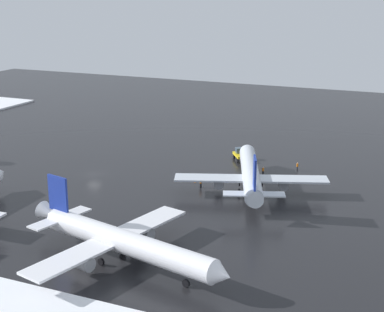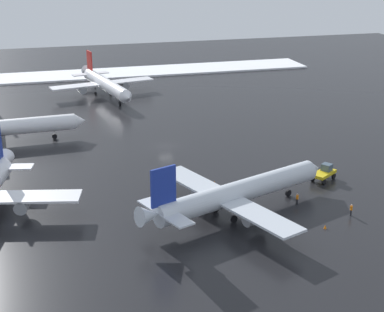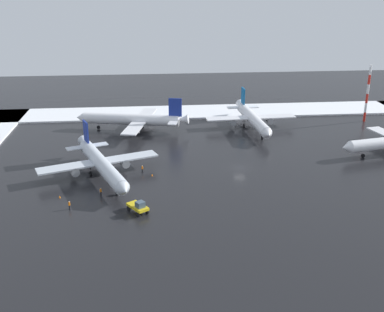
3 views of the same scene
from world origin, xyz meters
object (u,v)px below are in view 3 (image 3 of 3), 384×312
at_px(airplane_far_rear, 253,118).
at_px(pushback_tug, 138,206).
at_px(ground_crew_by_nose_gear, 142,169).
at_px(traffic_cone_near_nose, 60,197).
at_px(airplane_foreground_jet, 133,120).
at_px(ground_crew_beside_wing, 101,191).
at_px(traffic_cone_mid_line, 152,175).
at_px(antenna_mast, 367,94).
at_px(airplane_parked_starboard, 101,164).
at_px(ground_crew_near_tug, 69,205).

distance_m(airplane_far_rear, pushback_tug, 60.46).
height_order(ground_crew_by_nose_gear, traffic_cone_near_nose, ground_crew_by_nose_gear).
bearing_deg(airplane_far_rear, airplane_foreground_jet, -95.80).
xyz_separation_m(pushback_tug, ground_crew_beside_wing, (7.62, -8.27, -0.31)).
distance_m(pushback_tug, traffic_cone_mid_line, 17.88).
bearing_deg(ground_crew_by_nose_gear, antenna_mast, -103.51).
distance_m(airplane_parked_starboard, airplane_far_rear, 52.35).
distance_m(airplane_foreground_jet, ground_crew_by_nose_gear, 32.88).
relative_size(airplane_foreground_jet, traffic_cone_near_nose, 59.62).
distance_m(airplane_parked_starboard, pushback_tug, 19.84).
height_order(airplane_parked_starboard, pushback_tug, airplane_parked_starboard).
bearing_deg(airplane_foreground_jet, ground_crew_beside_wing, 95.81).
xyz_separation_m(ground_crew_near_tug, ground_crew_by_nose_gear, (-13.68, -17.34, 0.00)).
relative_size(ground_crew_near_tug, traffic_cone_near_nose, 3.11).
bearing_deg(antenna_mast, traffic_cone_mid_line, 30.07).
distance_m(airplane_far_rear, traffic_cone_near_nose, 64.66).
relative_size(ground_crew_near_tug, antenna_mast, 0.10).
height_order(airplane_foreground_jet, antenna_mast, antenna_mast).
xyz_separation_m(airplane_parked_starboard, traffic_cone_near_nose, (7.54, 10.04, -2.93)).
bearing_deg(ground_crew_beside_wing, airplane_far_rear, 96.86).
xyz_separation_m(airplane_foreground_jet, antenna_mast, (-70.28, -2.95, 5.37)).
xyz_separation_m(ground_crew_near_tug, antenna_mast, (-81.39, -52.99, 7.65)).
xyz_separation_m(traffic_cone_near_nose, traffic_cone_mid_line, (-18.52, -9.70, 0.00)).
bearing_deg(traffic_cone_mid_line, ground_crew_by_nose_gear, -47.11).
xyz_separation_m(antenna_mast, traffic_cone_near_nose, (84.09, 47.65, -8.35)).
xyz_separation_m(airplane_far_rear, airplane_foreground_jet, (34.34, -1.65, 0.09)).
xyz_separation_m(airplane_far_rear, traffic_cone_near_nose, (48.15, 43.06, -2.88)).
bearing_deg(pushback_tug, ground_crew_near_tug, -135.44).
bearing_deg(traffic_cone_near_nose, ground_crew_by_nose_gear, -143.74).
distance_m(pushback_tug, ground_crew_beside_wing, 11.26).
relative_size(ground_crew_near_tug, ground_crew_beside_wing, 1.00).
height_order(ground_crew_near_tug, traffic_cone_mid_line, ground_crew_near_tug).
distance_m(ground_crew_beside_wing, antenna_mast, 89.84).
relative_size(airplane_foreground_jet, ground_crew_by_nose_gear, 19.18).
height_order(airplane_far_rear, antenna_mast, antenna_mast).
distance_m(pushback_tug, traffic_cone_near_nose, 17.64).
height_order(ground_crew_beside_wing, traffic_cone_near_nose, ground_crew_beside_wing).
relative_size(airplane_parked_starboard, pushback_tug, 6.23).
relative_size(ground_crew_by_nose_gear, traffic_cone_near_nose, 3.11).
xyz_separation_m(airplane_parked_starboard, antenna_mast, (-76.55, -37.62, 5.42)).
height_order(traffic_cone_near_nose, traffic_cone_mid_line, same).
distance_m(airplane_parked_starboard, ground_crew_by_nose_gear, 9.33).
relative_size(ground_crew_by_nose_gear, traffic_cone_mid_line, 3.11).
bearing_deg(airplane_foreground_jet, traffic_cone_mid_line, 110.81).
height_order(ground_crew_beside_wing, traffic_cone_mid_line, ground_crew_beside_wing).
bearing_deg(ground_crew_near_tug, traffic_cone_near_nose, 75.29).
height_order(ground_crew_near_tug, ground_crew_beside_wing, same).
bearing_deg(pushback_tug, ground_crew_beside_wing, -171.50).
bearing_deg(airplane_foreground_jet, pushback_tug, 105.22).
bearing_deg(ground_crew_by_nose_gear, traffic_cone_mid_line, -178.38).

